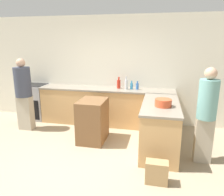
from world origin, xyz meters
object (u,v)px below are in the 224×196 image
object	(u,v)px
island_table	(93,121)
hot_sauce_bottle	(119,84)
water_bottle_blue	(137,86)
vinegar_bottle_clear	(126,84)
person_at_peninsula	(206,112)
mixing_bowl	(163,103)
dish_soap_bottle	(132,86)
person_by_range	(24,92)
paper_bag	(157,172)
range_oven	(36,102)

from	to	relation	value
island_table	hot_sauce_bottle	size ratio (longest dim) A/B	3.11
island_table	water_bottle_blue	bearing A→B (deg)	53.06
vinegar_bottle_clear	person_at_peninsula	size ratio (longest dim) A/B	0.19
mixing_bowl	vinegar_bottle_clear	size ratio (longest dim) A/B	0.96
water_bottle_blue	dish_soap_bottle	bearing A→B (deg)	-175.18
mixing_bowl	dish_soap_bottle	bearing A→B (deg)	118.88
dish_soap_bottle	person_by_range	distance (m)	2.56
person_at_peninsula	island_table	bearing A→B (deg)	169.36
island_table	water_bottle_blue	world-z (taller)	water_bottle_blue
mixing_bowl	person_by_range	distance (m)	3.22
island_table	person_by_range	xyz separation A→B (m)	(-1.76, 0.26, 0.47)
mixing_bowl	paper_bag	world-z (taller)	mixing_bowl
vinegar_bottle_clear	range_oven	bearing A→B (deg)	-179.69
mixing_bowl	dish_soap_bottle	xyz separation A→B (m)	(-0.74, 1.35, 0.01)
paper_bag	range_oven	bearing A→B (deg)	146.10
vinegar_bottle_clear	dish_soap_bottle	bearing A→B (deg)	12.74
island_table	vinegar_bottle_clear	distance (m)	1.32
dish_soap_bottle	person_by_range	world-z (taller)	person_by_range
island_table	person_by_range	distance (m)	1.84
island_table	person_at_peninsula	distance (m)	2.21
mixing_bowl	paper_bag	size ratio (longest dim) A/B	0.85
water_bottle_blue	person_by_range	xyz separation A→B (m)	(-2.57, -0.81, -0.10)
water_bottle_blue	person_at_peninsula	world-z (taller)	person_at_peninsula
hot_sauce_bottle	vinegar_bottle_clear	size ratio (longest dim) A/B	0.92
mixing_bowl	paper_bag	bearing A→B (deg)	-93.39
mixing_bowl	vinegar_bottle_clear	bearing A→B (deg)	123.50
vinegar_bottle_clear	hot_sauce_bottle	bearing A→B (deg)	161.44
island_table	mixing_bowl	world-z (taller)	mixing_bowl
dish_soap_bottle	paper_bag	xyz separation A→B (m)	(0.69, -2.27, -0.84)
island_table	vinegar_bottle_clear	xyz separation A→B (m)	(0.54, 1.03, 0.61)
vinegar_bottle_clear	person_at_peninsula	bearing A→B (deg)	-42.12
dish_soap_bottle	person_by_range	xyz separation A→B (m)	(-2.43, -0.80, -0.10)
hot_sauce_bottle	paper_bag	distance (m)	2.66
vinegar_bottle_clear	paper_bag	size ratio (longest dim) A/B	0.89
water_bottle_blue	person_at_peninsula	bearing A→B (deg)	-48.22
range_oven	person_by_range	distance (m)	0.90
water_bottle_blue	dish_soap_bottle	xyz separation A→B (m)	(-0.14, -0.01, 0.00)
dish_soap_bottle	person_at_peninsula	world-z (taller)	person_at_peninsula
hot_sauce_bottle	person_by_range	distance (m)	2.27
range_oven	person_at_peninsula	bearing A→B (deg)	-19.22
water_bottle_blue	person_by_range	world-z (taller)	person_by_range
vinegar_bottle_clear	dish_soap_bottle	distance (m)	0.14
range_oven	island_table	world-z (taller)	range_oven
hot_sauce_bottle	person_at_peninsula	bearing A→B (deg)	-40.08
person_at_peninsula	paper_bag	size ratio (longest dim) A/B	4.77
person_by_range	vinegar_bottle_clear	bearing A→B (deg)	18.51
range_oven	vinegar_bottle_clear	bearing A→B (deg)	0.31
mixing_bowl	hot_sauce_bottle	distance (m)	1.75
person_by_range	paper_bag	size ratio (longest dim) A/B	4.87
water_bottle_blue	hot_sauce_bottle	distance (m)	0.47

